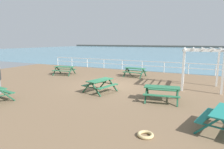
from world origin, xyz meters
TOP-DOWN VIEW (x-y plane):
  - ground_plane at (0.00, 0.00)m, footprint 30.00×24.00m
  - sea_band at (0.00, 52.75)m, footprint 142.00×90.00m
  - distant_shoreline at (0.00, 95.75)m, footprint 142.00×6.00m
  - seaward_railing at (-0.00, 7.75)m, footprint 23.07×0.07m
  - picnic_table_near_left at (-5.90, 2.30)m, footprint 2.08×1.86m
  - picnic_table_near_right at (0.43, 4.27)m, footprint 1.90×1.65m
  - picnic_table_far_left at (4.09, -1.92)m, footprint 2.01×1.78m
  - picnic_table_seaward at (0.26, -1.73)m, footprint 1.87×2.09m
  - lattice_pergola at (5.82, 1.94)m, footprint 2.62×2.73m
  - rope_coil at (4.44, -6.07)m, footprint 0.55×0.55m

SIDE VIEW (x-z plane):
  - ground_plane at x=0.00m, z-range -0.20..0.00m
  - sea_band at x=0.00m, z-range 0.00..0.00m
  - distant_shoreline at x=0.00m, z-range -0.90..0.90m
  - rope_coil at x=4.44m, z-range 0.00..0.11m
  - picnic_table_near_left at x=-5.90m, z-range 0.19..0.98m
  - picnic_table_near_right at x=0.43m, z-range 0.19..0.98m
  - picnic_table_far_left at x=4.09m, z-range 0.19..0.98m
  - picnic_table_seaward at x=0.26m, z-range 0.19..0.98m
  - seaward_railing at x=0.00m, z-range 0.22..1.30m
  - lattice_pergola at x=5.82m, z-range 0.65..3.35m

